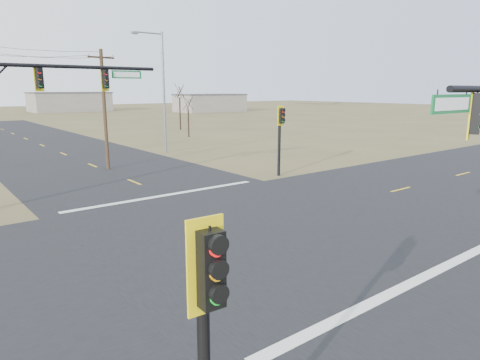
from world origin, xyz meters
The scene contains 14 objects.
ground centered at (0.00, 0.00, 0.00)m, with size 320.00×320.00×0.00m, color brown.
road_ew centered at (0.00, 0.00, 0.01)m, with size 160.00×14.00×0.02m, color black.
road_ns centered at (0.00, 0.00, 0.01)m, with size 14.00×160.00×0.02m, color black.
stop_bar_near centered at (0.00, -7.50, 0.03)m, with size 12.00×0.40×0.01m, color silver.
stop_bar_far centered at (0.00, 7.50, 0.03)m, with size 12.00×0.40×0.01m, color silver.
mast_arm_far centered at (-5.84, 10.29, 5.60)m, with size 9.65×0.59×7.81m.
pedestal_signal_ne centered at (9.10, 7.71, 3.52)m, with size 0.56×0.50×4.94m.
pedestal_signal_sw centered at (-8.49, -9.68, 3.24)m, with size 0.58×0.51×4.44m.
utility_pole_near centered at (0.45, 17.74, 4.65)m, with size 2.15×0.60×8.90m.
streetlight_a centered at (7.94, 22.91, 6.29)m, with size 3.13×0.43×11.20m.
bare_tree_c centered at (17.21, 33.61, 4.36)m, with size 2.42×2.42×5.56m.
bare_tree_d centered at (21.38, 42.95, 5.83)m, with size 3.55×3.55×7.24m.
warehouse_mid centered at (25.00, 110.00, 2.50)m, with size 20.00×12.00×5.00m, color gray.
warehouse_right centered at (55.00, 85.00, 2.25)m, with size 18.00×10.00×4.50m, color gray.
Camera 1 is at (-11.37, -14.08, 6.02)m, focal length 32.00 mm.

